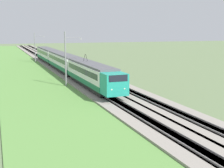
# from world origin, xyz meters

# --- Properties ---
(ballast_main) EXTENTS (240.00, 4.40, 0.30)m
(ballast_main) POSITION_xyz_m (50.00, 0.00, 0.15)
(ballast_main) COLOR gray
(ballast_main) RESTS_ON ground
(ballast_adjacent) EXTENTS (240.00, 4.40, 0.30)m
(ballast_adjacent) POSITION_xyz_m (50.00, -4.01, 0.15)
(ballast_adjacent) COLOR gray
(ballast_adjacent) RESTS_ON ground
(track_main) EXTENTS (240.00, 1.57, 0.45)m
(track_main) POSITION_xyz_m (50.00, 0.00, 0.16)
(track_main) COLOR #4C4238
(track_main) RESTS_ON ground
(track_adjacent) EXTENTS (240.00, 1.57, 0.45)m
(track_adjacent) POSITION_xyz_m (50.00, -4.01, 0.16)
(track_adjacent) COLOR #4C4238
(track_adjacent) RESTS_ON ground
(grass_verge) EXTENTS (240.00, 11.84, 0.12)m
(grass_verge) POSITION_xyz_m (50.00, 6.77, 0.06)
(grass_verge) COLOR #5B8E42
(grass_verge) RESTS_ON ground
(passenger_train) EXTENTS (59.17, 2.85, 4.86)m
(passenger_train) POSITION_xyz_m (60.11, 0.00, 2.26)
(passenger_train) COLOR teal
(passenger_train) RESTS_ON ground
(catenary_mast_mid) EXTENTS (0.22, 2.56, 8.23)m
(catenary_mast_mid) POSITION_xyz_m (43.81, 2.95, 4.26)
(catenary_mast_mid) COLOR slate
(catenary_mast_mid) RESTS_ON ground
(catenary_mast_far) EXTENTS (0.22, 2.56, 7.80)m
(catenary_mast_far) POSITION_xyz_m (80.65, 2.94, 4.04)
(catenary_mast_far) COLOR slate
(catenary_mast_far) RESTS_ON ground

